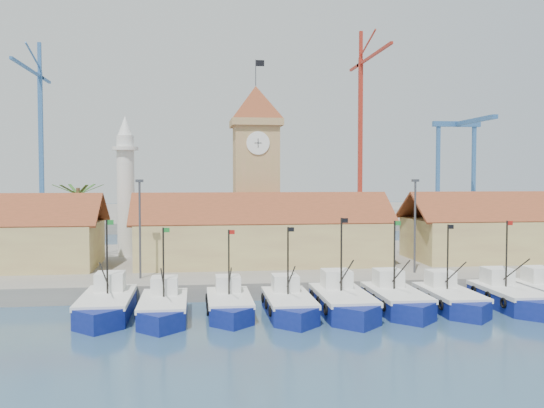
{
  "coord_description": "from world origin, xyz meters",
  "views": [
    {
      "loc": [
        -7.01,
        -43.9,
        10.89
      ],
      "look_at": [
        0.88,
        18.0,
        7.94
      ],
      "focal_mm": 40.0,
      "sensor_mm": 36.0,
      "label": 1
    }
  ],
  "objects": [
    {
      "name": "boat_1",
      "position": [
        -9.45,
        2.03,
        0.75
      ],
      "size": [
        3.52,
        9.65,
        7.3
      ],
      "color": "navy",
      "rests_on": "ground"
    },
    {
      "name": "boat_4",
      "position": [
        4.52,
        1.94,
        0.82
      ],
      "size": [
        3.84,
        10.51,
        7.95
      ],
      "color": "navy",
      "rests_on": "ground"
    },
    {
      "name": "ground",
      "position": [
        0.0,
        0.0,
        0.0
      ],
      "size": [
        400.0,
        400.0,
        0.0
      ],
      "primitive_type": "plane",
      "color": "navy",
      "rests_on": "ground"
    },
    {
      "name": "boat_2",
      "position": [
        -4.39,
        2.76,
        0.72
      ],
      "size": [
        3.37,
        9.24,
        6.99
      ],
      "color": "navy",
      "rests_on": "ground"
    },
    {
      "name": "minaret",
      "position": [
        -15.0,
        28.0,
        9.73
      ],
      "size": [
        3.0,
        3.0,
        16.3
      ],
      "color": "silver",
      "rests_on": "quay"
    },
    {
      "name": "boat_3",
      "position": [
        0.21,
        1.99,
        0.75
      ],
      "size": [
        3.49,
        9.56,
        7.24
      ],
      "color": "navy",
      "rests_on": "ground"
    },
    {
      "name": "palm_tree",
      "position": [
        -20.0,
        26.0,
        6.25
      ],
      "size": [
        5.6,
        5.03,
        8.39
      ],
      "color": "brown",
      "rests_on": "quay"
    },
    {
      "name": "boat_0",
      "position": [
        -13.83,
        3.22,
        0.82
      ],
      "size": [
        3.8,
        10.42,
        7.89
      ],
      "color": "navy",
      "rests_on": "ground"
    },
    {
      "name": "clock_tower",
      "position": [
        0.0,
        26.0,
        11.96
      ],
      "size": [
        5.8,
        5.8,
        22.7
      ],
      "color": "tan",
      "rests_on": "quay"
    },
    {
      "name": "boat_7",
      "position": [
        18.74,
        2.49,
        0.78
      ],
      "size": [
        3.64,
        9.96,
        7.54
      ],
      "color": "navy",
      "rests_on": "ground"
    },
    {
      "name": "boat_6",
      "position": [
        13.57,
        2.44,
        0.75
      ],
      "size": [
        3.5,
        9.6,
        7.26
      ],
      "color": "navy",
      "rests_on": "ground"
    },
    {
      "name": "crane_red_right",
      "position": [
        34.38,
        103.46,
        27.03
      ],
      "size": [
        1.0,
        34.15,
        44.89
      ],
      "color": "#A52719",
      "rests_on": "terminal"
    },
    {
      "name": "terminal",
      "position": [
        0.0,
        110.0,
        1.0
      ],
      "size": [
        240.0,
        80.0,
        2.0
      ],
      "primitive_type": "cube",
      "color": "gray",
      "rests_on": "ground"
    },
    {
      "name": "hall_center",
      "position": [
        0.0,
        20.0,
        3.99
      ],
      "size": [
        27.04,
        10.13,
        7.61
      ],
      "color": "#D1C472",
      "rests_on": "quay"
    },
    {
      "name": "crane_blue_near",
      "position": [
        -43.72,
        106.49,
        24.58
      ],
      "size": [
        1.0,
        33.1,
        40.62
      ],
      "color": "#33619B",
      "rests_on": "terminal"
    },
    {
      "name": "gantry",
      "position": [
        62.0,
        106.65,
        20.04
      ],
      "size": [
        13.0,
        22.0,
        23.2
      ],
      "color": "#33619B",
      "rests_on": "terminal"
    },
    {
      "name": "lamp_posts",
      "position": [
        0.5,
        12.0,
        6.48
      ],
      "size": [
        80.7,
        0.25,
        9.03
      ],
      "color": "#3F3F44",
      "rests_on": "quay"
    },
    {
      "name": "hall_right",
      "position": [
        32.0,
        20.0,
        3.99
      ],
      "size": [
        31.2,
        10.13,
        7.61
      ],
      "color": "#D1C472",
      "rests_on": "quay"
    },
    {
      "name": "quay",
      "position": [
        0.0,
        24.0,
        0.75
      ],
      "size": [
        140.0,
        32.0,
        1.5
      ],
      "primitive_type": "cube",
      "color": "gray",
      "rests_on": "ground"
    },
    {
      "name": "boat_5",
      "position": [
        9.1,
        2.58,
        0.79
      ],
      "size": [
        3.68,
        10.07,
        7.62
      ],
      "color": "navy",
      "rests_on": "ground"
    }
  ]
}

